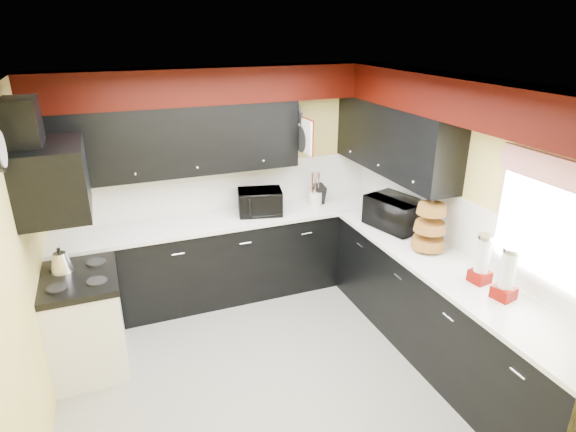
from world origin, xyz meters
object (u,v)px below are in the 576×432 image
at_px(knife_block, 319,194).
at_px(utensil_crock, 315,199).
at_px(kettle, 61,262).
at_px(toaster_oven, 260,202).
at_px(microwave, 395,213).

bearing_deg(knife_block, utensil_crock, -153.84).
xyz_separation_m(utensil_crock, knife_block, (0.06, 0.04, 0.03)).
relative_size(utensil_crock, kettle, 0.87).
xyz_separation_m(toaster_oven, microwave, (1.17, -0.86, 0.02)).
height_order(utensil_crock, knife_block, knife_block).
distance_m(knife_block, kettle, 2.80).
distance_m(microwave, knife_block, 1.01).
xyz_separation_m(toaster_oven, utensil_crock, (0.67, 0.02, -0.05)).
xyz_separation_m(toaster_oven, knife_block, (0.73, 0.05, -0.02)).
bearing_deg(kettle, toaster_oven, 16.78).
bearing_deg(knife_block, toaster_oven, -179.18).
relative_size(knife_block, kettle, 1.21).
distance_m(toaster_oven, knife_block, 0.74).
bearing_deg(toaster_oven, kettle, -150.14).
bearing_deg(knife_block, microwave, -68.05).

